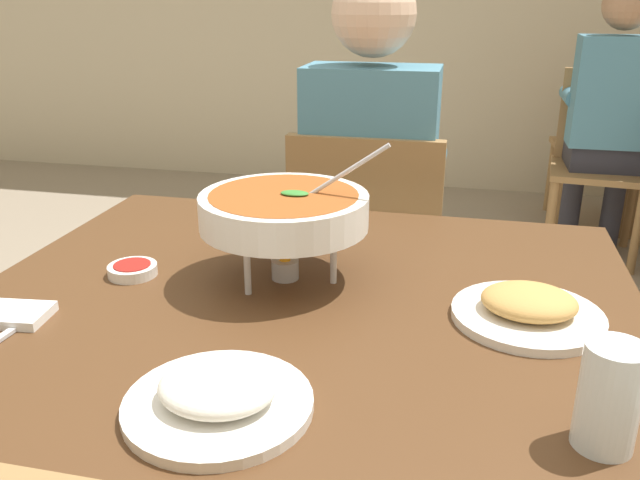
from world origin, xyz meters
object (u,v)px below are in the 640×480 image
sauce_dish (133,269)px  chair_bg_left (600,152)px  dining_table_main (301,353)px  diner_main (371,181)px  chair_diner_main (367,261)px  drink_glass (608,402)px  chair_bg_corner (616,135)px  patron_bg_left (610,107)px  appetizer_plate (528,309)px  curry_bowl (284,211)px  rice_plate (218,395)px

sauce_dish → chair_bg_left: bearing=62.8°
dining_table_main → sauce_dish: (-0.33, 0.02, 0.12)m
diner_main → chair_diner_main: bearing=-90.0°
diner_main → sauce_dish: 0.86m
drink_glass → sauce_dish: bearing=157.0°
chair_bg_corner → patron_bg_left: patron_bg_left is taller
drink_glass → chair_bg_left: chair_bg_left is taller
chair_diner_main → appetizer_plate: bearing=-64.4°
dining_table_main → diner_main: diner_main is taller
dining_table_main → drink_glass: bearing=-34.6°
chair_bg_left → patron_bg_left: (-0.00, -0.09, 0.24)m
diner_main → curry_bowl: size_ratio=3.94×
diner_main → rice_plate: diner_main is taller
curry_bowl → chair_bg_corner: curry_bowl is taller
drink_glass → chair_diner_main: bearing=112.0°
appetizer_plate → drink_glass: size_ratio=1.85×
dining_table_main → sauce_dish: bearing=176.1°
appetizer_plate → patron_bg_left: size_ratio=0.18×
dining_table_main → patron_bg_left: bearing=68.8°
dining_table_main → chair_bg_left: size_ratio=1.28×
rice_plate → appetizer_plate: same height
curry_bowl → sauce_dish: curry_bowl is taller
dining_table_main → rice_plate: rice_plate is taller
chair_diner_main → chair_bg_corner: same height
chair_diner_main → sauce_dish: chair_diner_main is taller
chair_diner_main → appetizer_plate: size_ratio=3.75×
drink_glass → chair_bg_left: size_ratio=0.14×
rice_plate → diner_main: bearing=89.0°
chair_bg_corner → chair_bg_left: bearing=-109.2°
chair_diner_main → appetizer_plate: (0.37, -0.78, 0.27)m
curry_bowl → patron_bg_left: patron_bg_left is taller
chair_bg_left → diner_main: bearing=-119.4°
diner_main → chair_bg_left: (0.90, 1.60, -0.24)m
chair_diner_main → dining_table_main: bearing=-90.0°
chair_diner_main → patron_bg_left: size_ratio=0.69×
curry_bowl → rice_plate: curry_bowl is taller
dining_table_main → curry_bowl: (-0.05, 0.07, 0.24)m
chair_bg_left → chair_bg_corner: (0.16, 0.45, 0.00)m
rice_plate → patron_bg_left: (0.92, 2.67, -0.04)m
chair_bg_left → patron_bg_left: bearing=-90.1°
diner_main → patron_bg_left: same height
diner_main → chair_bg_corner: diner_main is taller
rice_plate → patron_bg_left: size_ratio=0.18×
diner_main → chair_bg_left: size_ratio=1.46×
chair_bg_corner → sauce_dish: bearing=-116.0°
drink_glass → chair_bg_left: (0.47, 2.72, -0.31)m
chair_bg_corner → patron_bg_left: 0.61m
chair_diner_main → sauce_dish: bearing=-113.3°
rice_plate → chair_bg_corner: bearing=71.4°
patron_bg_left → diner_main: bearing=-120.7°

